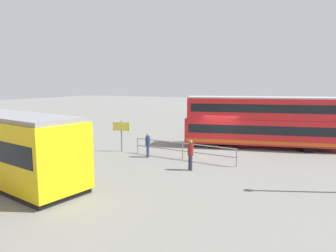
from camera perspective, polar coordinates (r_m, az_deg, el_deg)
name	(u,v)px	position (r m, az deg, el deg)	size (l,w,h in m)	color
ground_plane	(220,149)	(23.02, 9.66, -4.27)	(160.00, 160.00, 0.00)	gray
double_decker_bus	(262,122)	(24.00, 17.18, 0.77)	(11.68, 5.06, 3.85)	red
pedestrian_near_railing	(148,144)	(20.08, -3.80, -3.34)	(0.40, 0.40, 1.58)	#33384C
pedestrian_crossing	(190,153)	(17.07, 4.22, -5.02)	(0.45, 0.45, 1.72)	#33384C
pedestrian_railing	(183,148)	(19.54, 2.75, -4.13)	(7.14, 0.61, 1.08)	gray
info_sign	(121,130)	(21.93, -8.73, -0.75)	(1.22, 0.38, 2.20)	slate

